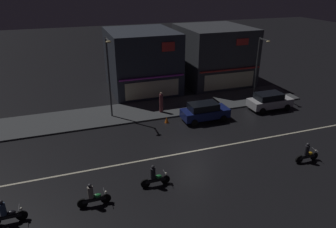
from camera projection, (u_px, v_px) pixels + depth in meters
name	position (u px, v px, depth m)	size (l,w,h in m)	color
ground_plane	(193.00, 151.00, 22.83)	(140.00, 140.00, 0.00)	black
lane_divider_stripe	(193.00, 151.00, 22.83)	(28.70, 0.16, 0.01)	beige
sidewalk_far	(159.00, 109.00, 30.18)	(30.21, 4.68, 0.14)	#424447
storefront_left_block	(142.00, 61.00, 34.51)	(7.24, 8.58, 6.73)	#2D333D
storefront_center_block	(213.00, 55.00, 37.25)	(7.77, 8.69, 6.72)	#383A3F
streetlamp_west	(109.00, 72.00, 26.49)	(0.44, 1.64, 7.28)	#47494C
streetlamp_mid	(259.00, 62.00, 31.96)	(0.44, 1.64, 6.22)	#47494C
pedestrian_on_sidewalk	(161.00, 103.00, 28.89)	(0.35, 0.35, 1.99)	brown
parked_car_near_kerb	(270.00, 101.00, 29.95)	(4.30, 1.98, 1.67)	silver
parked_car_trailing	(205.00, 111.00, 27.55)	(4.30, 1.98, 1.67)	navy
motorcycle_lead	(155.00, 177.00, 18.78)	(1.90, 0.60, 1.52)	black
motorcycle_following	(307.00, 154.00, 21.29)	(1.90, 0.60, 1.52)	black
motorcycle_opposite_lane	(93.00, 196.00, 17.12)	(1.90, 0.60, 1.52)	black
motorcycle_trailing_far	(6.00, 213.00, 15.87)	(1.90, 0.60, 1.52)	black
traffic_cone	(167.00, 120.00, 27.27)	(0.36, 0.36, 0.55)	orange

